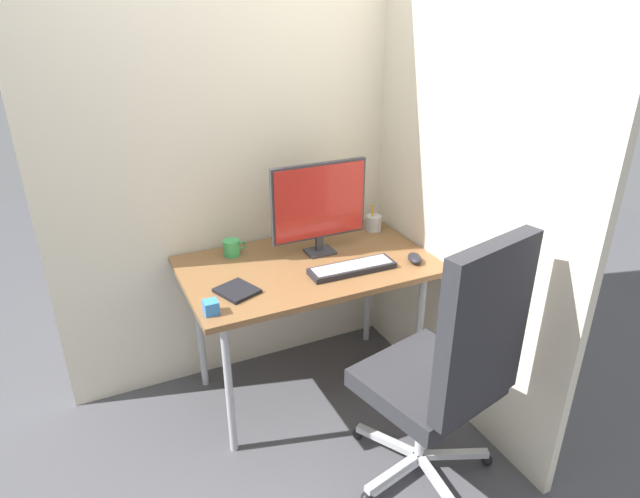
{
  "coord_description": "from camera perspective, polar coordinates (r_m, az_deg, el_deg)",
  "views": [
    {
      "loc": [
        -0.96,
        -2.19,
        1.94
      ],
      "look_at": [
        0.03,
        -0.07,
        0.85
      ],
      "focal_mm": 30.81,
      "sensor_mm": 36.0,
      "label": 1
    }
  ],
  "objects": [
    {
      "name": "wall_side_right",
      "position": [
        2.64,
        13.04,
        12.59
      ],
      "size": [
        0.04,
        1.84,
        2.8
      ],
      "primitive_type": "cube",
      "color": "beige",
      "rests_on": "ground_plane"
    },
    {
      "name": "desk",
      "position": [
        2.7,
        -1.26,
        -2.67
      ],
      "size": [
        1.21,
        0.72,
        0.75
      ],
      "color": "brown",
      "rests_on": "ground_plane"
    },
    {
      "name": "pen_holder",
      "position": [
        3.04,
        5.6,
        2.72
      ],
      "size": [
        0.08,
        0.08,
        0.16
      ],
      "color": "silver",
      "rests_on": "desk"
    },
    {
      "name": "monitor",
      "position": [
        2.68,
        -0.08,
        4.75
      ],
      "size": [
        0.49,
        0.11,
        0.46
      ],
      "color": "#333338",
      "rests_on": "desk"
    },
    {
      "name": "desk_clamp_accessory",
      "position": [
        2.29,
        -11.25,
        -5.96
      ],
      "size": [
        0.06,
        0.06,
        0.06
      ],
      "primitive_type": "cube",
      "color": "#337FD8",
      "rests_on": "desk"
    },
    {
      "name": "office_chair",
      "position": [
        2.24,
        13.51,
        -11.47
      ],
      "size": [
        0.65,
        0.63,
        1.19
      ],
      "color": "black",
      "rests_on": "ground_plane"
    },
    {
      "name": "keyboard",
      "position": [
        2.59,
        3.36,
        -1.99
      ],
      "size": [
        0.42,
        0.13,
        0.03
      ],
      "color": "black",
      "rests_on": "desk"
    },
    {
      "name": "coffee_mug",
      "position": [
        2.77,
        -9.14,
        0.14
      ],
      "size": [
        0.12,
        0.08,
        0.08
      ],
      "color": "#3FAD59",
      "rests_on": "desk"
    },
    {
      "name": "mouse",
      "position": [
        2.71,
        9.81,
        -0.95
      ],
      "size": [
        0.09,
        0.12,
        0.04
      ],
      "primitive_type": "ellipsoid",
      "rotation": [
        0.0,
        0.0,
        -0.31
      ],
      "color": "black",
      "rests_on": "desk"
    },
    {
      "name": "ground_plane",
      "position": [
        3.08,
        -1.13,
        -14.05
      ],
      "size": [
        8.0,
        8.0,
        0.0
      ],
      "primitive_type": "plane",
      "color": "#4C4C51"
    },
    {
      "name": "notebook",
      "position": [
        2.44,
        -8.62,
        -4.3
      ],
      "size": [
        0.2,
        0.21,
        0.02
      ],
      "primitive_type": "cube",
      "rotation": [
        0.0,
        0.0,
        0.37
      ],
      "color": "black",
      "rests_on": "desk"
    },
    {
      "name": "wall_back",
      "position": [
        2.81,
        -4.76,
        13.84
      ],
      "size": [
        2.32,
        0.04,
        2.8
      ],
      "primitive_type": "cube",
      "color": "beige",
      "rests_on": "ground_plane"
    }
  ]
}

